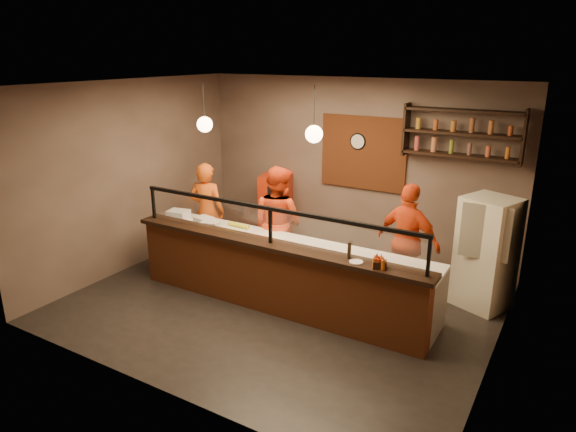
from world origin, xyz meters
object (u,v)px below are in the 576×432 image
Objects in this scene: wall_clock at (358,141)px; pizza_dough at (272,237)px; condiment_caddy at (380,264)px; cook_left at (207,212)px; red_cooler at (276,209)px; pepper_mill at (349,250)px; fridge at (486,253)px; cook_right at (408,242)px; cook_mid at (278,222)px.

pizza_dough is at bearing -100.95° from wall_clock.
wall_clock is 3.35m from condiment_caddy.
cook_left reaches higher than condiment_caddy.
red_cooler reaches higher than pizza_dough.
red_cooler is at bearing 137.50° from pepper_mill.
condiment_caddy is (-0.96, -1.79, 0.27)m from fridge.
cook_right is at bearing -143.32° from fridge.
fridge is at bearing 173.00° from cook_left.
pizza_dough is (1.12, -1.89, 0.23)m from red_cooler.
red_cooler is (-0.87, 1.31, -0.26)m from cook_mid.
cook_mid is 1.13× the size of fridge.
cook_left is at bearing 12.68° from cook_mid.
cook_right is (1.42, -1.30, -1.21)m from wall_clock.
pepper_mill is at bearing -107.92° from fridge.
cook_left reaches higher than red_cooler.
cook_right is 1.12m from fridge.
cook_left reaches higher than pepper_mill.
cook_right is at bearing -42.51° from wall_clock.
cook_mid reaches higher than pizza_dough.
fridge is 4.11m from red_cooler.
wall_clock is at bearing -157.19° from cook_left.
fridge reaches higher than pizza_dough.
wall_clock is at bearing 118.68° from condiment_caddy.
pizza_dough is 1.62m from pepper_mill.
pepper_mill is at bearing -60.73° from red_cooler.
cook_mid is 1.05× the size of cook_right.
cook_right is at bearing -160.24° from cook_mid.
fridge reaches higher than pepper_mill.
cook_left is at bearing 18.89° from cook_right.
cook_mid is at bearing 113.45° from pizza_dough.
pepper_mill is at bearing 89.79° from cook_right.
cook_mid is 4.26× the size of pizza_dough.
pizza_dough is at bearing 162.73° from condiment_caddy.
cook_right is 1.48m from pepper_mill.
pizza_dough is at bearing 147.75° from cook_left.
red_cooler is (-2.97, 0.99, -0.22)m from cook_right.
wall_clock reaches higher than fridge.
cook_mid is 3.23m from fridge.
wall_clock is at bearing 179.73° from fridge.
fridge is at bearing -28.18° from red_cooler.
cook_right is 1.07× the size of fridge.
cook_left is 1.49m from red_cooler.
cook_left is 1.32× the size of red_cooler.
pepper_mill is (-0.45, 0.09, 0.06)m from condiment_caddy.
pizza_dough is (-2.93, -1.18, 0.07)m from fridge.
condiment_caddy is (1.54, -2.81, -0.99)m from wall_clock.
cook_mid is at bearing -74.63° from red_cooler.
condiment_caddy is at bearing 162.98° from cook_mid.
cook_mid is 1.59m from red_cooler.
red_cooler is (-1.55, -0.31, -1.42)m from wall_clock.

